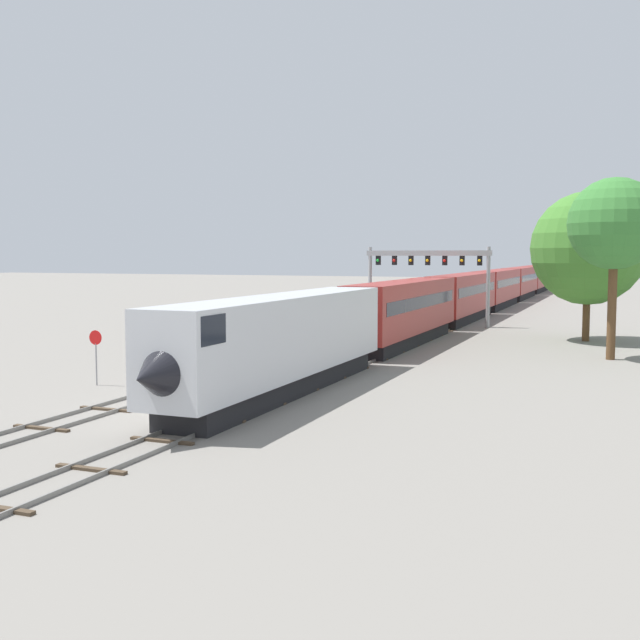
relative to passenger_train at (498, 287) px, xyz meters
The scene contains 8 objects.
ground_plane 71.74m from the passenger_train, 91.60° to the right, with size 400.00×400.00×0.00m, color gray.
track_main 11.94m from the passenger_train, 90.00° to the right, with size 2.60×200.00×0.16m.
track_near 32.24m from the passenger_train, 99.85° to the right, with size 2.60×160.00×0.16m.
passenger_train is the anchor object (origin of this frame).
signal_gantry 29.06m from the passenger_train, 94.46° to the right, with size 12.10×0.49×7.52m.
stop_sign 69.22m from the passenger_train, 98.31° to the right, with size 0.76×0.08×2.88m.
trackside_tree_left 39.68m from the passenger_train, 71.39° to the right, with size 8.83×8.83×11.69m.
trackside_tree_mid 50.55m from the passenger_train, 73.06° to the right, with size 5.89×5.89×11.71m.
Camera 1 is at (17.52, -29.46, 6.78)m, focal length 43.42 mm.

